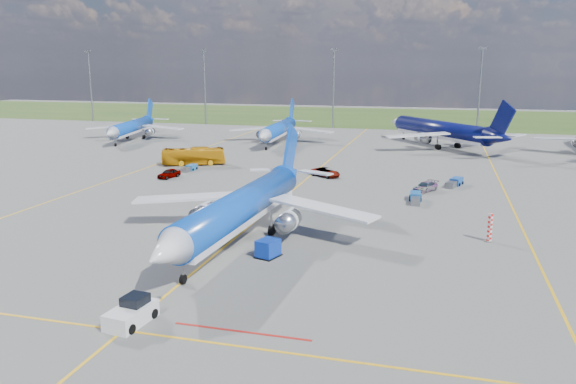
% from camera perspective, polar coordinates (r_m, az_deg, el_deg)
% --- Properties ---
extents(ground, '(400.00, 400.00, 0.00)m').
position_cam_1_polar(ground, '(58.31, -6.12, -5.27)').
color(ground, '#575755').
rests_on(ground, ground).
extents(grass_strip, '(400.00, 80.00, 0.01)m').
position_cam_1_polar(grass_strip, '(203.39, 9.49, 7.54)').
color(grass_strip, '#2D4719').
rests_on(grass_strip, ground).
extents(taxiway_lines, '(60.25, 160.00, 0.02)m').
position_cam_1_polar(taxiway_lines, '(83.77, 0.86, 0.38)').
color(taxiway_lines, '#ECAD14').
rests_on(taxiway_lines, ground).
extents(floodlight_masts, '(202.20, 0.50, 22.70)m').
position_cam_1_polar(floodlight_masts, '(161.98, 11.74, 10.60)').
color(floodlight_masts, slate).
rests_on(floodlight_masts, ground).
extents(warning_post, '(0.50, 0.50, 3.00)m').
position_cam_1_polar(warning_post, '(62.04, 19.82, -3.42)').
color(warning_post, red).
rests_on(warning_post, ground).
extents(bg_jet_nw, '(32.49, 38.92, 9.02)m').
position_cam_1_polar(bg_jet_nw, '(143.86, -15.51, 5.14)').
color(bg_jet_nw, '#0D45B8').
rests_on(bg_jet_nw, ground).
extents(bg_jet_nnw, '(28.94, 36.93, 9.31)m').
position_cam_1_polar(bg_jet_nnw, '(132.77, -0.97, 4.99)').
color(bg_jet_nnw, '#0D45B8').
rests_on(bg_jet_nnw, ground).
extents(bg_jet_n, '(51.77, 53.50, 11.15)m').
position_cam_1_polar(bg_jet_n, '(130.81, 15.14, 4.44)').
color(bg_jet_n, '#070C42').
rests_on(bg_jet_n, ground).
extents(main_airliner, '(31.58, 40.52, 10.28)m').
position_cam_1_polar(main_airliner, '(59.77, -4.66, -4.79)').
color(main_airliner, '#0D45B8').
rests_on(main_airliner, ground).
extents(pushback_tug, '(2.51, 5.69, 1.90)m').
position_cam_1_polar(pushback_tug, '(42.37, -15.56, -11.72)').
color(pushback_tug, silver).
rests_on(pushback_tug, ground).
extents(uld_container, '(2.26, 2.53, 1.69)m').
position_cam_1_polar(uld_container, '(54.05, -2.04, -5.73)').
color(uld_container, '#0B2FA3').
rests_on(uld_container, ground).
extents(apron_bus, '(11.63, 7.26, 3.22)m').
position_cam_1_polar(apron_bus, '(104.69, -9.59, 3.60)').
color(apron_bus, orange).
rests_on(apron_bus, ground).
extents(service_car_a, '(2.76, 4.62, 1.47)m').
position_cam_1_polar(service_car_a, '(93.45, -12.00, 1.86)').
color(service_car_a, '#999999').
rests_on(service_car_a, ground).
extents(service_car_b, '(5.81, 4.97, 1.48)m').
position_cam_1_polar(service_car_b, '(92.62, 3.83, 2.02)').
color(service_car_b, '#999999').
rests_on(service_car_b, ground).
extents(service_car_c, '(3.99, 5.14, 1.39)m').
position_cam_1_polar(service_car_c, '(84.09, 13.78, 0.54)').
color(service_car_c, '#999999').
rests_on(service_car_c, ground).
extents(baggage_tug_w, '(1.54, 4.95, 1.10)m').
position_cam_1_polar(baggage_tug_w, '(77.47, 12.82, -0.58)').
color(baggage_tug_w, '#185094').
rests_on(baggage_tug_w, ground).
extents(baggage_tug_c, '(1.30, 4.25, 0.94)m').
position_cam_1_polar(baggage_tug_c, '(99.20, -9.97, 2.40)').
color(baggage_tug_c, '#1C62A9').
rests_on(baggage_tug_c, ground).
extents(baggage_tug_e, '(2.82, 5.10, 1.11)m').
position_cam_1_polar(baggage_tug_e, '(89.05, 16.56, 0.93)').
color(baggage_tug_e, '#194798').
rests_on(baggage_tug_e, ground).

